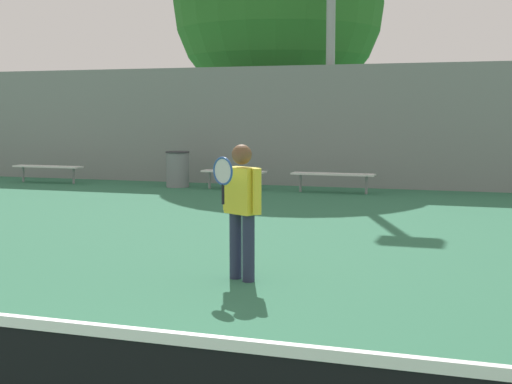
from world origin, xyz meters
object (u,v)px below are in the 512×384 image
tennis_player (241,203)px  bench_courtside_far (333,175)px  bench_adjacent_court (48,167)px  trash_bin (178,169)px  tree_green_broad (278,4)px  bench_courtside_near (234,172)px

tennis_player → bench_courtside_far: (-0.86, 9.11, -0.45)m
bench_adjacent_court → trash_bin: 3.79m
tree_green_broad → bench_adjacent_court: bearing=-134.0°
bench_courtside_far → tree_green_broad: bearing=119.1°
tree_green_broad → bench_courtside_far: bearing=-60.9°
bench_adjacent_court → bench_courtside_near: bearing=0.0°
bench_adjacent_court → tree_green_broad: 8.66m
bench_courtside_far → trash_bin: bearing=178.4°
tennis_player → bench_adjacent_court: size_ratio=0.77×
bench_courtside_near → tree_green_broad: (-0.37, 5.17, 4.83)m
bench_courtside_far → bench_courtside_near: bearing=-180.0°
tennis_player → bench_adjacent_court: 12.62m
bench_courtside_near → bench_adjacent_court: size_ratio=0.82×
bench_courtside_far → trash_bin: (-4.08, 0.11, 0.03)m
trash_bin → tree_green_broad: 7.07m
bench_courtside_far → tree_green_broad: tree_green_broad is taller
bench_courtside_near → bench_courtside_far: same height
bench_adjacent_court → trash_bin: size_ratio=2.17×
trash_bin → tree_green_broad: tree_green_broad is taller
tennis_player → tree_green_broad: tree_green_broad is taller
trash_bin → bench_courtside_near: bearing=-4.1°
tennis_player → bench_courtside_near: 9.72m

